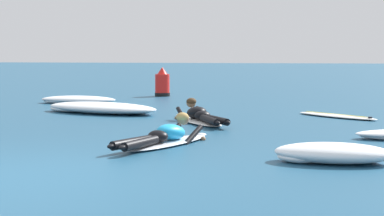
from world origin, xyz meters
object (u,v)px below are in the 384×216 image
surfer_far (199,117)px  drifting_surfboard (337,116)px  channel_marker_buoy (162,85)px  surfer_near (165,137)px

surfer_far → drifting_surfboard: 3.35m
drifting_surfboard → channel_marker_buoy: size_ratio=2.00×
surfer_near → drifting_surfboard: 5.78m
surfer_far → channel_marker_buoy: bearing=107.3°
surfer_near → drifting_surfboard: (2.99, 4.95, -0.10)m
surfer_far → drifting_surfboard: surfer_far is taller
surfer_near → drifting_surfboard: surfer_near is taller
surfer_far → drifting_surfboard: bearing=28.4°
drifting_surfboard → surfer_far: bearing=-151.6°
surfer_far → channel_marker_buoy: 8.05m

